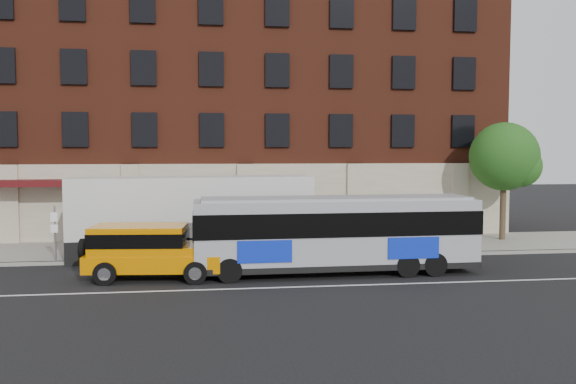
{
  "coord_description": "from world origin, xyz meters",
  "views": [
    {
      "loc": [
        -1.99,
        -20.55,
        4.9
      ],
      "look_at": [
        1.47,
        5.5,
        3.06
      ],
      "focal_mm": 37.68,
      "sensor_mm": 36.0,
      "label": 1
    }
  ],
  "objects": [
    {
      "name": "yellow_suv",
      "position": [
        -4.25,
        2.64,
        1.18
      ],
      "size": [
        5.47,
        2.72,
        2.05
      ],
      "color": "orange",
      "rests_on": "ground"
    },
    {
      "name": "sign_pole",
      "position": [
        -8.5,
        6.15,
        1.45
      ],
      "size": [
        0.3,
        0.2,
        2.5
      ],
      "color": "slate",
      "rests_on": "ground"
    },
    {
      "name": "building",
      "position": [
        -0.01,
        16.92,
        7.58
      ],
      "size": [
        30.0,
        12.1,
        15.0
      ],
      "color": "#5B2415",
      "rests_on": "sidewalk"
    },
    {
      "name": "street_tree",
      "position": [
        13.54,
        9.48,
        4.41
      ],
      "size": [
        3.6,
        3.6,
        6.2
      ],
      "color": "#3B2E1D",
      "rests_on": "sidewalk"
    },
    {
      "name": "ground",
      "position": [
        0.0,
        0.0,
        0.0
      ],
      "size": [
        120.0,
        120.0,
        0.0
      ],
      "primitive_type": "plane",
      "color": "black",
      "rests_on": "ground"
    },
    {
      "name": "city_bus",
      "position": [
        3.01,
        2.61,
        1.69
      ],
      "size": [
        11.19,
        2.56,
        3.06
      ],
      "color": "#9799A0",
      "rests_on": "ground"
    },
    {
      "name": "lane_line",
      "position": [
        0.0,
        0.5,
        0.01
      ],
      "size": [
        60.0,
        0.12,
        0.01
      ],
      "primitive_type": "cube",
      "color": "silver",
      "rests_on": "ground"
    },
    {
      "name": "shipping_container",
      "position": [
        -2.69,
        7.34,
        1.81
      ],
      "size": [
        11.19,
        3.58,
        3.67
      ],
      "color": "black",
      "rests_on": "ground"
    },
    {
      "name": "kerb",
      "position": [
        0.0,
        6.0,
        0.07
      ],
      "size": [
        60.0,
        0.25,
        0.15
      ],
      "primitive_type": "cube",
      "color": "gray",
      "rests_on": "ground"
    },
    {
      "name": "sidewalk",
      "position": [
        0.0,
        9.0,
        0.07
      ],
      "size": [
        60.0,
        6.0,
        0.15
      ],
      "primitive_type": "cube",
      "color": "gray",
      "rests_on": "ground"
    }
  ]
}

